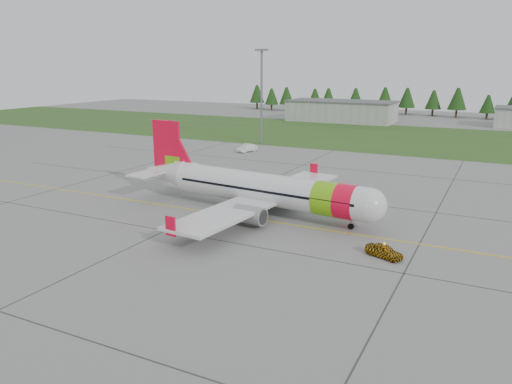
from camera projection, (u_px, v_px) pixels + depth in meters
The scene contains 9 objects.
ground at pixel (295, 254), 46.78m from camera, with size 320.00×320.00×0.00m, color gray.
aircraft at pixel (262, 189), 59.03m from camera, with size 33.53×31.06×10.16m.
follow_me_car at pixel (385, 239), 45.58m from camera, with size 1.45×1.23×3.61m, color #D8990C.
service_van at pixel (247, 140), 100.65m from camera, with size 1.67×1.58×4.80m, color silver.
grass_strip at pixel (428, 139), 117.69m from camera, with size 320.00×50.00×0.03m, color #30561E.
taxi_guideline at pixel (323, 229), 53.69m from camera, with size 120.00×0.25×0.02m, color gold.
hangar_west at pixel (341, 112), 154.23m from camera, with size 32.00×14.00×6.00m, color #A8A8A3.
floodlight_mast at pixel (262, 99), 108.39m from camera, with size 0.50×0.50×20.00m, color slate.
treeline at pixel (455, 102), 164.87m from camera, with size 160.00×8.00×10.00m, color #1C3F14, non-canonical shape.
Camera 1 is at (16.46, -40.81, 17.30)m, focal length 35.00 mm.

